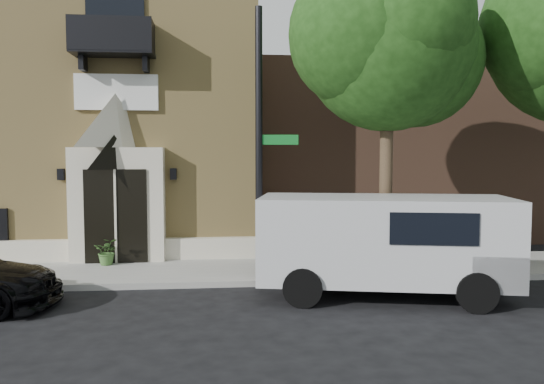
{
  "coord_description": "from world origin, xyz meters",
  "views": [
    {
      "loc": [
        1.9,
        -12.41,
        3.15
      ],
      "look_at": [
        3.29,
        2.0,
        2.13
      ],
      "focal_mm": 35.0,
      "sensor_mm": 36.0,
      "label": 1
    }
  ],
  "objects_px": {
    "street_sign": "(260,143)",
    "fire_hydrant": "(302,259)",
    "dumpster": "(403,247)",
    "pedestrian_near": "(361,232)",
    "cargo_van": "(393,241)"
  },
  "relations": [
    {
      "from": "street_sign",
      "to": "fire_hydrant",
      "type": "distance_m",
      "value": 3.07
    },
    {
      "from": "pedestrian_near",
      "to": "fire_hydrant",
      "type": "bearing_deg",
      "value": 16.83
    },
    {
      "from": "cargo_van",
      "to": "dumpster",
      "type": "bearing_deg",
      "value": 75.29
    },
    {
      "from": "pedestrian_near",
      "to": "street_sign",
      "type": "bearing_deg",
      "value": 10.24
    },
    {
      "from": "street_sign",
      "to": "dumpster",
      "type": "xyz_separation_m",
      "value": [
        3.61,
        0.02,
        -2.58
      ]
    },
    {
      "from": "cargo_van",
      "to": "dumpster",
      "type": "distance_m",
      "value": 1.76
    },
    {
      "from": "dumpster",
      "to": "pedestrian_near",
      "type": "relative_size",
      "value": 1.15
    },
    {
      "from": "street_sign",
      "to": "fire_hydrant",
      "type": "height_order",
      "value": "street_sign"
    },
    {
      "from": "cargo_van",
      "to": "pedestrian_near",
      "type": "bearing_deg",
      "value": 103.23
    },
    {
      "from": "cargo_van",
      "to": "pedestrian_near",
      "type": "xyz_separation_m",
      "value": [
        -0.06,
        2.47,
        -0.15
      ]
    },
    {
      "from": "fire_hydrant",
      "to": "pedestrian_near",
      "type": "relative_size",
      "value": 0.43
    },
    {
      "from": "cargo_van",
      "to": "dumpster",
      "type": "relative_size",
      "value": 2.65
    },
    {
      "from": "dumpster",
      "to": "street_sign",
      "type": "bearing_deg",
      "value": 175.07
    },
    {
      "from": "fire_hydrant",
      "to": "pedestrian_near",
      "type": "height_order",
      "value": "pedestrian_near"
    },
    {
      "from": "street_sign",
      "to": "fire_hydrant",
      "type": "xyz_separation_m",
      "value": [
        1.07,
        0.14,
        -2.87
      ]
    }
  ]
}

